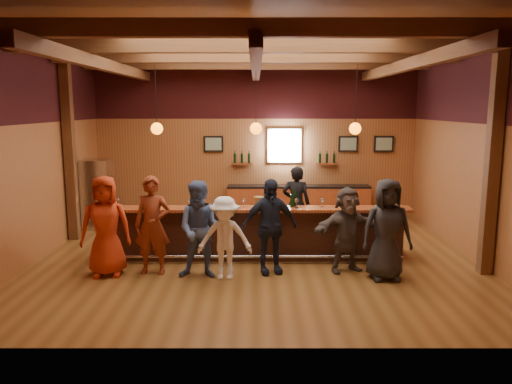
{
  "coord_description": "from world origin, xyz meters",
  "views": [
    {
      "loc": [
        0.0,
        -10.12,
        3.14
      ],
      "look_at": [
        0.0,
        0.3,
        1.35
      ],
      "focal_mm": 35.0,
      "sensor_mm": 36.0,
      "label": 1
    }
  ],
  "objects_px": {
    "customer_dark": "(387,229)",
    "bartender": "(296,204)",
    "stainless_fridge": "(98,194)",
    "bottle_a": "(292,200)",
    "bar_counter": "(257,232)",
    "customer_white": "(225,238)",
    "customer_brown": "(347,230)",
    "customer_denim": "(201,230)",
    "back_bar_cabinet": "(298,202)",
    "customer_orange": "(106,226)",
    "customer_redvest": "(152,225)",
    "customer_navy": "(270,226)",
    "ice_bucket": "(259,202)"
  },
  "relations": [
    {
      "from": "customer_white",
      "to": "customer_navy",
      "type": "height_order",
      "value": "customer_navy"
    },
    {
      "from": "customer_redvest",
      "to": "customer_navy",
      "type": "bearing_deg",
      "value": 3.91
    },
    {
      "from": "customer_navy",
      "to": "bottle_a",
      "type": "height_order",
      "value": "customer_navy"
    },
    {
      "from": "bartender",
      "to": "ice_bucket",
      "type": "bearing_deg",
      "value": 71.02
    },
    {
      "from": "bar_counter",
      "to": "customer_white",
      "type": "xyz_separation_m",
      "value": [
        -0.59,
        -1.44,
        0.25
      ]
    },
    {
      "from": "customer_dark",
      "to": "bottle_a",
      "type": "bearing_deg",
      "value": 140.9
    },
    {
      "from": "back_bar_cabinet",
      "to": "stainless_fridge",
      "type": "distance_m",
      "value": 5.43
    },
    {
      "from": "customer_brown",
      "to": "customer_denim",
      "type": "bearing_deg",
      "value": 167.49
    },
    {
      "from": "customer_redvest",
      "to": "bar_counter",
      "type": "bearing_deg",
      "value": 33.45
    },
    {
      "from": "bottle_a",
      "to": "ice_bucket",
      "type": "bearing_deg",
      "value": -176.38
    },
    {
      "from": "back_bar_cabinet",
      "to": "customer_dark",
      "type": "height_order",
      "value": "customer_dark"
    },
    {
      "from": "bar_counter",
      "to": "customer_redvest",
      "type": "xyz_separation_m",
      "value": [
        -1.97,
        -1.12,
        0.41
      ]
    },
    {
      "from": "customer_dark",
      "to": "ice_bucket",
      "type": "xyz_separation_m",
      "value": [
        -2.33,
        1.16,
        0.29
      ]
    },
    {
      "from": "customer_white",
      "to": "customer_dark",
      "type": "bearing_deg",
      "value": 0.21
    },
    {
      "from": "customer_redvest",
      "to": "customer_orange",
      "type": "bearing_deg",
      "value": -168.5
    },
    {
      "from": "customer_orange",
      "to": "customer_denim",
      "type": "bearing_deg",
      "value": -12.09
    },
    {
      "from": "bottle_a",
      "to": "customer_redvest",
      "type": "bearing_deg",
      "value": -162.1
    },
    {
      "from": "stainless_fridge",
      "to": "bartender",
      "type": "relative_size",
      "value": 1.01
    },
    {
      "from": "customer_orange",
      "to": "customer_brown",
      "type": "distance_m",
      "value": 4.55
    },
    {
      "from": "bar_counter",
      "to": "bartender",
      "type": "relative_size",
      "value": 3.52
    },
    {
      "from": "bar_counter",
      "to": "bartender",
      "type": "height_order",
      "value": "bartender"
    },
    {
      "from": "bar_counter",
      "to": "stainless_fridge",
      "type": "distance_m",
      "value": 4.81
    },
    {
      "from": "stainless_fridge",
      "to": "bottle_a",
      "type": "height_order",
      "value": "stainless_fridge"
    },
    {
      "from": "customer_denim",
      "to": "bartender",
      "type": "relative_size",
      "value": 1.02
    },
    {
      "from": "customer_brown",
      "to": "bartender",
      "type": "height_order",
      "value": "bartender"
    },
    {
      "from": "customer_dark",
      "to": "ice_bucket",
      "type": "height_order",
      "value": "customer_dark"
    },
    {
      "from": "customer_dark",
      "to": "bottle_a",
      "type": "height_order",
      "value": "customer_dark"
    },
    {
      "from": "stainless_fridge",
      "to": "customer_white",
      "type": "xyz_separation_m",
      "value": [
        3.53,
        -3.89,
        -0.13
      ]
    },
    {
      "from": "ice_bucket",
      "to": "customer_denim",
      "type": "bearing_deg",
      "value": -135.09
    },
    {
      "from": "stainless_fridge",
      "to": "customer_dark",
      "type": "relative_size",
      "value": 0.96
    },
    {
      "from": "ice_bucket",
      "to": "customer_brown",
      "type": "bearing_deg",
      "value": -23.1
    },
    {
      "from": "customer_dark",
      "to": "bottle_a",
      "type": "relative_size",
      "value": 5.38
    },
    {
      "from": "bar_counter",
      "to": "stainless_fridge",
      "type": "relative_size",
      "value": 3.5
    },
    {
      "from": "stainless_fridge",
      "to": "customer_denim",
      "type": "relative_size",
      "value": 0.99
    },
    {
      "from": "stainless_fridge",
      "to": "customer_white",
      "type": "height_order",
      "value": "stainless_fridge"
    },
    {
      "from": "customer_navy",
      "to": "bottle_a",
      "type": "relative_size",
      "value": 5.24
    },
    {
      "from": "customer_redvest",
      "to": "bottle_a",
      "type": "relative_size",
      "value": 5.38
    },
    {
      "from": "customer_dark",
      "to": "bartender",
      "type": "height_order",
      "value": "customer_dark"
    },
    {
      "from": "back_bar_cabinet",
      "to": "customer_redvest",
      "type": "height_order",
      "value": "customer_redvest"
    },
    {
      "from": "stainless_fridge",
      "to": "bartender",
      "type": "height_order",
      "value": "stainless_fridge"
    },
    {
      "from": "customer_dark",
      "to": "customer_orange",
      "type": "bearing_deg",
      "value": 174.7
    },
    {
      "from": "customer_denim",
      "to": "bartender",
      "type": "height_order",
      "value": "customer_denim"
    },
    {
      "from": "back_bar_cabinet",
      "to": "customer_dark",
      "type": "xyz_separation_m",
      "value": [
        1.18,
        -5.03,
        0.46
      ]
    },
    {
      "from": "customer_orange",
      "to": "bottle_a",
      "type": "distance_m",
      "value": 3.68
    },
    {
      "from": "customer_dark",
      "to": "bartender",
      "type": "xyz_separation_m",
      "value": [
        -1.44,
        2.6,
        -0.04
      ]
    },
    {
      "from": "back_bar_cabinet",
      "to": "customer_orange",
      "type": "relative_size",
      "value": 2.11
    },
    {
      "from": "stainless_fridge",
      "to": "bottle_a",
      "type": "relative_size",
      "value": 5.18
    },
    {
      "from": "customer_navy",
      "to": "bottle_a",
      "type": "distance_m",
      "value": 1.04
    },
    {
      "from": "stainless_fridge",
      "to": "customer_orange",
      "type": "bearing_deg",
      "value": -70.59
    },
    {
      "from": "customer_orange",
      "to": "customer_navy",
      "type": "distance_m",
      "value": 3.06
    }
  ]
}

